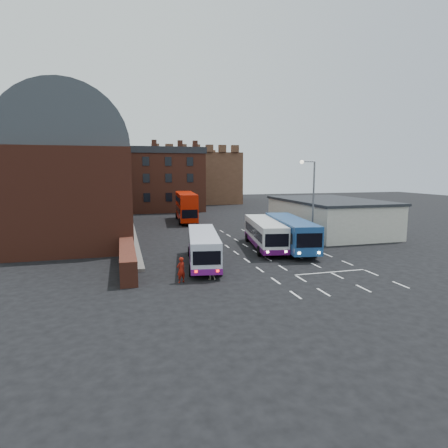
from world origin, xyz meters
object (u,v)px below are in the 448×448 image
object	(u,v)px
street_lamp	(311,195)
bus_white_outbound	(203,246)
pedestrian_red	(181,270)
bus_red_double	(186,206)
pedestrian_beige	(211,270)
bus_blue	(290,231)
bus_white_inbound	(265,232)

from	to	relation	value
street_lamp	bus_white_outbound	bearing A→B (deg)	-160.24
street_lamp	pedestrian_red	bearing A→B (deg)	-148.68
bus_red_double	pedestrian_red	size ratio (longest dim) A/B	6.17
bus_red_double	pedestrian_beige	distance (m)	31.55
bus_blue	pedestrian_red	world-z (taller)	bus_blue
bus_blue	pedestrian_beige	size ratio (longest dim) A/B	7.80
pedestrian_red	pedestrian_beige	distance (m)	2.22
bus_white_outbound	bus_white_inbound	size ratio (longest dim) A/B	0.94
bus_white_inbound	pedestrian_beige	size ratio (longest dim) A/B	7.29
pedestrian_beige	bus_red_double	bearing A→B (deg)	-83.27
bus_white_outbound	bus_white_inbound	world-z (taller)	bus_white_inbound
bus_white_outbound	bus_red_double	distance (m)	26.98
bus_white_outbound	bus_blue	bearing A→B (deg)	30.04
bus_white_outbound	street_lamp	bearing A→B (deg)	29.07
bus_red_double	pedestrian_beige	size ratio (longest dim) A/B	7.62
bus_blue	street_lamp	size ratio (longest dim) A/B	1.30
street_lamp	pedestrian_red	distance (m)	18.01
bus_white_inbound	pedestrian_red	bearing A→B (deg)	53.04
bus_blue	street_lamp	world-z (taller)	street_lamp
street_lamp	pedestrian_red	xyz separation A→B (m)	(-14.91, -9.07, -4.45)
street_lamp	bus_blue	bearing A→B (deg)	-164.06
bus_white_outbound	bus_blue	xyz separation A→B (m)	(9.74, 3.69, 0.22)
bus_red_double	pedestrian_red	xyz separation A→B (m)	(-5.75, -31.44, -1.45)
bus_blue	pedestrian_red	bearing A→B (deg)	43.09
bus_blue	street_lamp	bearing A→B (deg)	-154.99
pedestrian_red	street_lamp	bearing A→B (deg)	-174.26
bus_blue	bus_red_double	bearing A→B (deg)	-64.96
bus_red_double	pedestrian_red	world-z (taller)	bus_red_double
bus_red_double	pedestrian_red	bearing A→B (deg)	84.27
bus_white_inbound	pedestrian_red	distance (m)	13.74
bus_white_inbound	bus_blue	xyz separation A→B (m)	(2.36, -1.04, 0.12)
bus_white_inbound	bus_red_double	size ratio (longest dim) A/B	0.96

